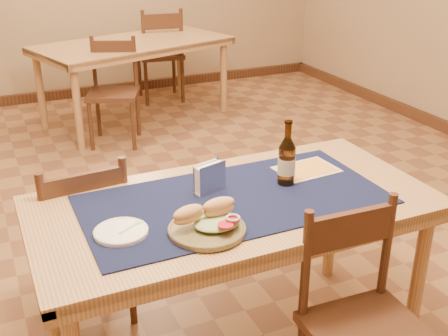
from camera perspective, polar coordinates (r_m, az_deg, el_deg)
name	(u,v)px	position (r m, az deg, el deg)	size (l,w,h in m)	color
room	(163,6)	(2.76, -6.26, 16.01)	(6.04, 7.04, 2.84)	#92653F
main_table	(234,218)	(2.27, 1.04, -5.14)	(1.60, 0.80, 0.75)	tan
placemat	(234,200)	(2.23, 1.06, -3.22)	(1.20, 0.60, 0.01)	#0F1438
baseboard	(173,251)	(3.23, -5.19, -8.44)	(6.00, 7.00, 0.10)	#482919
back_table	(134,50)	(5.37, -9.15, 11.71)	(1.92, 1.34, 0.75)	tan
chair_main_far	(82,238)	(2.65, -14.21, -6.91)	(0.43, 0.43, 0.86)	#482919
chair_main_near	(365,324)	(2.13, 14.10, -15.09)	(0.42, 0.42, 0.87)	#482919
chair_back_near	(114,90)	(4.87, -11.15, 7.80)	(0.53, 0.53, 0.88)	#482919
chair_back_far	(160,53)	(5.99, -6.48, 11.50)	(0.49, 0.49, 0.97)	#482919
sandwich_plate	(209,224)	(2.00, -1.58, -5.66)	(0.28, 0.28, 0.11)	olive
side_plate	(121,231)	(2.03, -10.43, -6.34)	(0.19, 0.19, 0.02)	white
fork	(133,226)	(2.04, -9.28, -5.81)	(0.11, 0.07, 0.00)	#8CE87F
beer_bottle	(287,161)	(2.34, 6.39, 0.72)	(0.07, 0.07, 0.28)	#40240B
napkin_holder	(210,178)	(2.27, -1.48, -1.02)	(0.15, 0.09, 0.13)	silver
menu_card	(307,169)	(2.52, 8.40, -0.13)	(0.28, 0.21, 0.01)	beige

